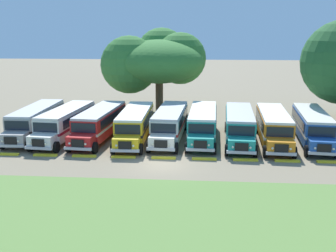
{
  "coord_description": "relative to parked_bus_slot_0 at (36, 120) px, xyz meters",
  "views": [
    {
      "loc": [
        2.7,
        -29.42,
        10.37
      ],
      "look_at": [
        0.0,
        6.18,
        1.6
      ],
      "focal_mm": 42.35,
      "sensor_mm": 36.0,
      "label": 1
    }
  ],
  "objects": [
    {
      "name": "curb_wheelstop_7",
      "position": [
        23.24,
        -6.4,
        -1.51
      ],
      "size": [
        2.0,
        0.36,
        0.15
      ],
      "primitive_type": "cube",
      "color": "yellow",
      "rests_on": "ground_plane"
    },
    {
      "name": "parked_bus_slot_7",
      "position": [
        23.12,
        -0.53,
        0.0
      ],
      "size": [
        3.26,
        10.93,
        2.82
      ],
      "rotation": [
        0.0,
        0.0,
        -1.63
      ],
      "color": "orange",
      "rests_on": "ground_plane"
    },
    {
      "name": "curb_wheelstop_5",
      "position": [
        16.59,
        -6.4,
        -1.51
      ],
      "size": [
        2.0,
        0.36,
        0.15
      ],
      "primitive_type": "cube",
      "color": "yellow",
      "rests_on": "ground_plane"
    },
    {
      "name": "parked_bus_slot_5",
      "position": [
        16.51,
        0.09,
        0.0
      ],
      "size": [
        3.06,
        10.89,
        2.82
      ],
      "rotation": [
        0.0,
        0.0,
        -1.61
      ],
      "color": "teal",
      "rests_on": "ground_plane"
    },
    {
      "name": "parked_bus_slot_8",
      "position": [
        26.75,
        -0.23,
        0.0
      ],
      "size": [
        3.6,
        10.98,
        2.82
      ],
      "rotation": [
        0.0,
        0.0,
        -1.67
      ],
      "color": "#23519E",
      "rests_on": "ground_plane"
    },
    {
      "name": "curb_wheelstop_0",
      "position": [
        -0.03,
        -6.4,
        -1.51
      ],
      "size": [
        2.0,
        0.36,
        0.15
      ],
      "primitive_type": "cube",
      "color": "yellow",
      "rests_on": "ground_plane"
    },
    {
      "name": "curb_wheelstop_3",
      "position": [
        9.95,
        -6.4,
        -1.51
      ],
      "size": [
        2.0,
        0.36,
        0.15
      ],
      "primitive_type": "cube",
      "color": "yellow",
      "rests_on": "ground_plane"
    },
    {
      "name": "parked_bus_slot_3",
      "position": [
        10.03,
        -0.62,
        0.0
      ],
      "size": [
        2.75,
        10.85,
        2.82
      ],
      "rotation": [
        0.0,
        0.0,
        -1.56
      ],
      "color": "yellow",
      "rests_on": "ground_plane"
    },
    {
      "name": "ground_plane",
      "position": [
        13.27,
        -7.79,
        -1.58
      ],
      "size": [
        220.0,
        220.0,
        0.0
      ],
      "primitive_type": "plane",
      "color": "#84755B"
    },
    {
      "name": "curb_wheelstop_2",
      "position": [
        6.62,
        -6.4,
        -1.51
      ],
      "size": [
        2.0,
        0.36,
        0.15
      ],
      "primitive_type": "cube",
      "color": "yellow",
      "rests_on": "ground_plane"
    },
    {
      "name": "parked_bus_slot_1",
      "position": [
        3.18,
        -0.49,
        0.0
      ],
      "size": [
        3.51,
        10.97,
        2.82
      ],
      "rotation": [
        0.0,
        0.0,
        -1.66
      ],
      "color": "silver",
      "rests_on": "ground_plane"
    },
    {
      "name": "broad_shade_tree",
      "position": [
        10.89,
        11.95,
        5.04
      ],
      "size": [
        12.66,
        12.55,
        10.57
      ],
      "color": "brown",
      "rests_on": "ground_plane"
    },
    {
      "name": "parked_bus_slot_2",
      "position": [
        6.53,
        -0.4,
        0.0
      ],
      "size": [
        3.51,
        10.97,
        2.82
      ],
      "rotation": [
        0.0,
        0.0,
        -1.66
      ],
      "color": "red",
      "rests_on": "ground_plane"
    },
    {
      "name": "parked_bus_slot_4",
      "position": [
        13.34,
        -0.03,
        0.0
      ],
      "size": [
        3.25,
        10.92,
        2.82
      ],
      "rotation": [
        0.0,
        0.0,
        -1.63
      ],
      "color": "silver",
      "rests_on": "ground_plane"
    },
    {
      "name": "parked_bus_slot_0",
      "position": [
        0.0,
        0.0,
        0.0
      ],
      "size": [
        2.74,
        10.85,
        2.82
      ],
      "rotation": [
        0.0,
        0.0,
        -1.56
      ],
      "color": "#9E9993",
      "rests_on": "ground_plane"
    },
    {
      "name": "curb_wheelstop_1",
      "position": [
        3.3,
        -6.4,
        -1.51
      ],
      "size": [
        2.0,
        0.36,
        0.15
      ],
      "primitive_type": "cube",
      "color": "yellow",
      "rests_on": "ground_plane"
    },
    {
      "name": "parked_bus_slot_6",
      "position": [
        19.96,
        -0.39,
        0.0
      ],
      "size": [
        3.26,
        10.92,
        2.82
      ],
      "rotation": [
        0.0,
        0.0,
        -1.63
      ],
      "color": "teal",
      "rests_on": "ground_plane"
    },
    {
      "name": "curb_wheelstop_6",
      "position": [
        19.92,
        -6.4,
        -1.51
      ],
      "size": [
        2.0,
        0.36,
        0.15
      ],
      "primitive_type": "cube",
      "color": "yellow",
      "rests_on": "ground_plane"
    },
    {
      "name": "foreground_grass_strip",
      "position": [
        13.27,
        -16.97,
        -1.58
      ],
      "size": [
        80.0,
        11.86,
        0.01
      ],
      "primitive_type": "cube",
      "color": "olive",
      "rests_on": "ground_plane"
    },
    {
      "name": "curb_wheelstop_4",
      "position": [
        13.27,
        -6.4,
        -1.51
      ],
      "size": [
        2.0,
        0.36,
        0.15
      ],
      "primitive_type": "cube",
      "color": "yellow",
      "rests_on": "ground_plane"
    },
    {
      "name": "curb_wheelstop_8",
      "position": [
        26.56,
        -6.4,
        -1.51
      ],
      "size": [
        2.0,
        0.36,
        0.15
      ],
      "primitive_type": "cube",
      "color": "yellow",
      "rests_on": "ground_plane"
    }
  ]
}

